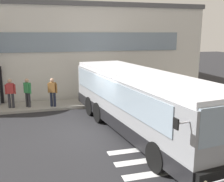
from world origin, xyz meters
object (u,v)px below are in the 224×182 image
at_px(safety_bollard_yellow, 121,100).
at_px(passenger_near_column, 11,91).
at_px(bus_main_foreground, 140,103).
at_px(passenger_at_curb_edge, 53,91).
at_px(passenger_by_doorway, 27,91).

bearing_deg(safety_bollard_yellow, passenger_near_column, 171.03).
bearing_deg(bus_main_foreground, passenger_at_curb_edge, 125.61).
relative_size(bus_main_foreground, passenger_near_column, 6.58).
height_order(passenger_near_column, safety_bollard_yellow, passenger_near_column).
relative_size(passenger_near_column, safety_bollard_yellow, 1.86).
bearing_deg(passenger_near_column, passenger_by_doorway, -4.20).
distance_m(passenger_by_doorway, passenger_at_curb_edge, 1.43).
xyz_separation_m(passenger_near_column, passenger_by_doorway, (0.92, -0.07, -0.03)).
distance_m(bus_main_foreground, safety_bollard_yellow, 4.34).
bearing_deg(safety_bollard_yellow, passenger_by_doorway, 170.22).
distance_m(bus_main_foreground, passenger_at_curb_edge, 5.97).
xyz_separation_m(bus_main_foreground, safety_bollard_yellow, (0.47, 4.22, -0.88)).
xyz_separation_m(bus_main_foreground, passenger_at_curb_edge, (-3.48, 4.85, -0.25)).
height_order(passenger_near_column, passenger_by_doorway, same).
xyz_separation_m(passenger_near_column, passenger_at_curb_edge, (2.32, -0.36, -0.03)).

